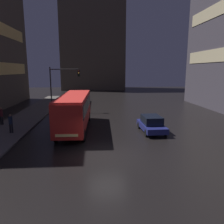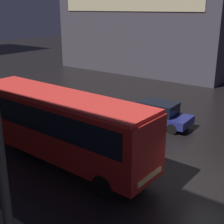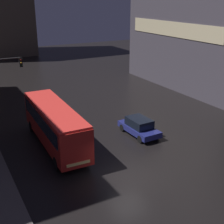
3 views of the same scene
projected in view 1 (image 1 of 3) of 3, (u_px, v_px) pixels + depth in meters
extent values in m
plane|color=black|center=(107.00, 156.00, 14.80)|extent=(120.00, 120.00, 0.00)
cube|color=#56514C|center=(20.00, 122.00, 23.91)|extent=(4.00, 48.00, 0.15)
cube|color=beige|center=(217.00, 55.00, 30.01)|extent=(0.24, 16.87, 1.80)
cube|color=beige|center=(221.00, 8.00, 28.85)|extent=(0.24, 16.87, 1.80)
cube|color=#4C4238|center=(93.00, 39.00, 64.46)|extent=(18.00, 12.00, 29.19)
cube|color=beige|center=(123.00, 58.00, 66.13)|extent=(0.24, 10.20, 1.80)
cube|color=beige|center=(123.00, 26.00, 64.38)|extent=(0.24, 10.20, 1.80)
cube|color=#AD1E19|center=(75.00, 110.00, 21.00)|extent=(2.71, 10.29, 2.67)
cube|color=black|center=(75.00, 104.00, 20.88)|extent=(2.75, 9.48, 1.10)
cube|color=red|center=(74.00, 96.00, 20.73)|extent=(2.66, 10.09, 0.16)
cube|color=#F4CC72|center=(67.00, 135.00, 16.14)|extent=(1.69, 0.15, 0.20)
cylinder|color=black|center=(83.00, 135.00, 17.67)|extent=(0.28, 1.01, 1.00)
cylinder|color=black|center=(56.00, 136.00, 17.57)|extent=(0.28, 1.01, 1.00)
cylinder|color=black|center=(89.00, 116.00, 24.95)|extent=(0.28, 1.01, 1.00)
cylinder|color=black|center=(69.00, 116.00, 24.85)|extent=(0.28, 1.01, 1.00)
cube|color=navy|center=(151.00, 126.00, 20.36)|extent=(2.01, 4.26, 0.50)
cube|color=black|center=(152.00, 120.00, 20.24)|extent=(1.67, 2.36, 0.73)
cylinder|color=black|center=(165.00, 133.00, 19.13)|extent=(0.22, 0.65, 0.64)
cylinder|color=black|center=(146.00, 133.00, 18.95)|extent=(0.22, 0.65, 0.64)
cylinder|color=black|center=(156.00, 125.00, 21.86)|extent=(0.22, 0.65, 0.64)
cylinder|color=black|center=(139.00, 125.00, 21.68)|extent=(0.22, 0.65, 0.64)
cylinder|color=black|center=(10.00, 128.00, 19.58)|extent=(0.14, 0.14, 0.82)
cylinder|color=black|center=(12.00, 128.00, 19.59)|extent=(0.14, 0.14, 0.82)
cylinder|color=#1E283D|center=(10.00, 120.00, 19.45)|extent=(0.47, 0.47, 0.68)
sphere|color=#8C664C|center=(10.00, 115.00, 19.36)|extent=(0.22, 0.22, 0.22)
cylinder|color=black|center=(1.00, 120.00, 22.50)|extent=(0.14, 0.14, 0.88)
cylinder|color=black|center=(3.00, 120.00, 22.52)|extent=(0.14, 0.14, 0.88)
cylinder|color=#4C191E|center=(1.00, 113.00, 22.36)|extent=(0.50, 0.50, 0.73)
sphere|color=#8C664C|center=(0.00, 108.00, 22.27)|extent=(0.22, 0.22, 0.22)
cylinder|color=#2D2D2D|center=(51.00, 90.00, 29.45)|extent=(0.16, 0.16, 6.10)
cylinder|color=#2D2D2D|center=(64.00, 69.00, 29.06)|extent=(3.79, 0.12, 0.12)
cube|color=black|center=(79.00, 73.00, 29.30)|extent=(0.30, 0.24, 0.90)
sphere|color=#390706|center=(79.00, 71.00, 29.11)|extent=(0.18, 0.18, 0.18)
sphere|color=gold|center=(79.00, 73.00, 29.16)|extent=(0.18, 0.18, 0.18)
sphere|color=black|center=(79.00, 75.00, 29.22)|extent=(0.18, 0.18, 0.18)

